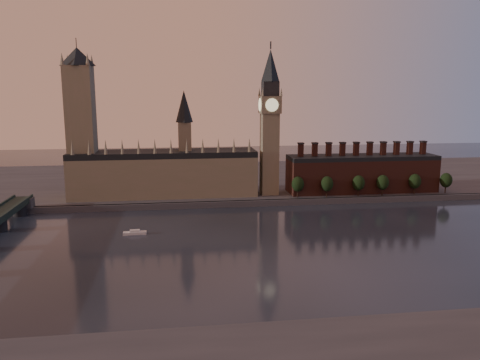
% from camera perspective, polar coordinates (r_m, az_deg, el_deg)
% --- Properties ---
extents(ground, '(900.00, 900.00, 0.00)m').
position_cam_1_polar(ground, '(236.41, 6.34, -8.32)').
color(ground, black).
rests_on(ground, ground).
extents(north_bank, '(900.00, 182.00, 4.00)m').
position_cam_1_polar(north_bank, '(405.58, 0.30, 0.03)').
color(north_bank, '#49484E').
rests_on(north_bank, ground).
extents(palace_of_westminster, '(130.00, 30.30, 74.00)m').
position_cam_1_polar(palace_of_westminster, '(336.35, -9.12, 1.10)').
color(palace_of_westminster, '#796956').
rests_on(palace_of_westminster, north_bank).
extents(victoria_tower, '(24.00, 24.00, 108.00)m').
position_cam_1_polar(victoria_tower, '(338.54, -18.83, 7.11)').
color(victoria_tower, '#796956').
rests_on(victoria_tower, north_bank).
extents(big_ben, '(15.00, 15.00, 107.00)m').
position_cam_1_polar(big_ben, '(333.82, 3.65, 7.22)').
color(big_ben, '#796956').
rests_on(big_ben, north_bank).
extents(chimney_block, '(110.00, 25.00, 37.00)m').
position_cam_1_polar(chimney_block, '(358.48, 14.62, 0.85)').
color(chimney_block, '#50261E').
rests_on(chimney_block, north_bank).
extents(embankment_tree_0, '(8.60, 8.60, 14.88)m').
position_cam_1_polar(embankment_tree_0, '(329.15, 7.06, -0.50)').
color(embankment_tree_0, black).
rests_on(embankment_tree_0, north_bank).
extents(embankment_tree_1, '(8.60, 8.60, 14.88)m').
position_cam_1_polar(embankment_tree_1, '(333.21, 10.57, -0.46)').
color(embankment_tree_1, black).
rests_on(embankment_tree_1, north_bank).
extents(embankment_tree_2, '(8.60, 8.60, 14.88)m').
position_cam_1_polar(embankment_tree_2, '(341.59, 14.26, -0.34)').
color(embankment_tree_2, black).
rests_on(embankment_tree_2, north_bank).
extents(embankment_tree_3, '(8.60, 8.60, 14.88)m').
position_cam_1_polar(embankment_tree_3, '(348.05, 17.01, -0.28)').
color(embankment_tree_3, black).
rests_on(embankment_tree_3, north_bank).
extents(embankment_tree_4, '(8.60, 8.60, 14.88)m').
position_cam_1_polar(embankment_tree_4, '(359.97, 20.54, -0.15)').
color(embankment_tree_4, black).
rests_on(embankment_tree_4, north_bank).
extents(embankment_tree_5, '(8.60, 8.60, 14.88)m').
position_cam_1_polar(embankment_tree_5, '(372.82, 23.82, -0.03)').
color(embankment_tree_5, black).
rests_on(embankment_tree_5, north_bank).
extents(river_boat, '(12.59, 4.03, 2.49)m').
position_cam_1_polar(river_boat, '(264.01, -12.69, -6.27)').
color(river_boat, silver).
rests_on(river_boat, ground).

